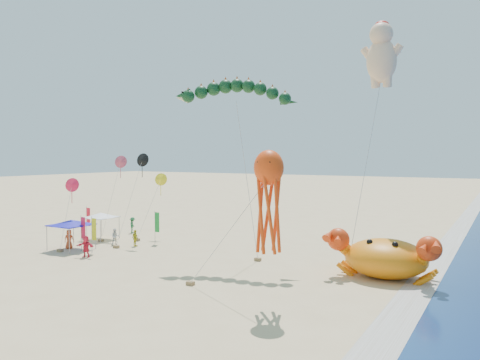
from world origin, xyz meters
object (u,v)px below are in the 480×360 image
Objects in this scene: crab_inflatable at (385,257)px; canopy_white at (101,215)px; canopy_blue at (71,223)px; octopus_kite at (268,194)px; dragon_kite at (235,96)px; cherub_kite at (381,53)px.

canopy_white is at bearing 178.16° from crab_inflatable.
canopy_white is at bearing 108.08° from canopy_blue.
crab_inflatable is 0.87× the size of octopus_kite.
dragon_kite is 0.73× the size of cherub_kite.
cherub_kite reaches higher than dragon_kite.
cherub_kite is 30.63m from canopy_white.
cherub_kite reaches higher than canopy_blue.
octopus_kite is at bearing -50.33° from dragon_kite.
dragon_kite is 18.73m from canopy_blue.
octopus_kite is 26.55m from canopy_white.
crab_inflatable is 28.43m from canopy_white.
canopy_white is (-16.43, 1.15, -10.82)m from dragon_kite.
canopy_blue and canopy_white have the same top height.
cherub_kite reaches higher than canopy_white.
cherub_kite is at bearing 24.84° from canopy_blue.
canopy_white is (-28.40, 0.91, 0.96)m from crab_inflatable.
octopus_kite is (-4.30, -9.49, 4.88)m from crab_inflatable.
octopus_kite is (7.67, -9.25, -6.90)m from dragon_kite.
canopy_blue is at bearing -71.92° from canopy_white.
canopy_blue is at bearing -155.16° from cherub_kite.
canopy_white is at bearing -166.47° from cherub_kite.
dragon_kite is 1.63× the size of octopus_kite.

